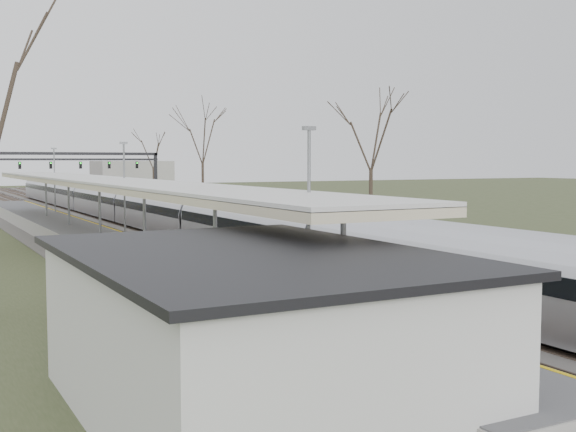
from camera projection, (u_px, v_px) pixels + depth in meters
name	position (u px, v px, depth m)	size (l,w,h in m)	color
track_bed	(150.00, 219.00, 61.43)	(24.00, 160.00, 0.22)	#474442
platform	(86.00, 240.00, 41.63)	(3.50, 69.00, 1.00)	#9E9B93
canopy	(104.00, 182.00, 37.40)	(4.10, 50.00, 3.11)	slate
station_building	(249.00, 338.00, 14.01)	(6.00, 9.00, 3.20)	silver
signal_gantry	(74.00, 162.00, 87.40)	(21.00, 0.59, 6.08)	black
tree_east_far	(371.00, 132.00, 55.94)	(5.00, 5.00, 10.30)	#2D231C
train_near	(131.00, 206.00, 56.42)	(2.62, 90.21, 3.05)	#B4B7BF
train_far	(114.00, 190.00, 87.85)	(2.62, 45.21, 3.05)	#B4B7BF
passenger	(302.00, 267.00, 21.02)	(0.70, 0.46, 1.92)	#2A3452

